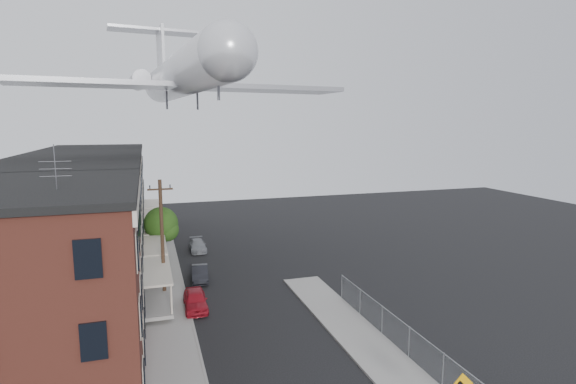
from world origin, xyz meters
The scene contains 17 objects.
sidewalk_left centered at (-5.50, 24.00, 0.06)m, with size 3.00×62.00×0.12m, color gray.
sidewalk_right centered at (5.50, 6.00, 0.06)m, with size 3.00×26.00×0.12m, color gray.
curb_left centered at (-4.05, 24.00, 0.07)m, with size 0.15×62.00×0.14m, color gray.
curb_right centered at (4.05, 6.00, 0.07)m, with size 0.15×26.00×0.14m, color gray.
corner_building centered at (-12.00, 7.00, 5.16)m, with size 10.31×12.30×12.15m.
row_house_a centered at (-11.96, 16.50, 5.13)m, with size 11.98×7.00×10.30m.
row_house_b centered at (-11.96, 23.50, 5.13)m, with size 11.98×7.00×10.30m.
row_house_c centered at (-11.96, 30.50, 5.13)m, with size 11.98×7.00×10.30m.
row_house_d centered at (-11.96, 37.50, 5.13)m, with size 11.98×7.00×10.30m.
row_house_e centered at (-11.96, 44.50, 5.13)m, with size 11.98×7.00×10.30m.
chainlink_fence centered at (7.00, 5.00, 1.00)m, with size 0.06×18.06×1.90m.
utility_pole centered at (-5.60, 18.00, 4.67)m, with size 1.80×0.26×9.00m.
street_tree centered at (-5.27, 27.92, 3.45)m, with size 3.22×3.20×5.20m.
car_near centered at (-3.60, 15.49, 0.67)m, with size 1.59×3.95×1.35m, color #A61522.
car_mid centered at (-2.62, 21.27, 0.62)m, with size 1.30×3.74×1.23m, color black.
car_far centered at (-1.80, 30.31, 0.57)m, with size 1.58×3.90×1.13m, color gray.
airplane centered at (-3.12, 25.82, 17.19)m, with size 27.32×31.19×8.99m.
Camera 1 is at (-6.44, -15.21, 12.97)m, focal length 28.00 mm.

